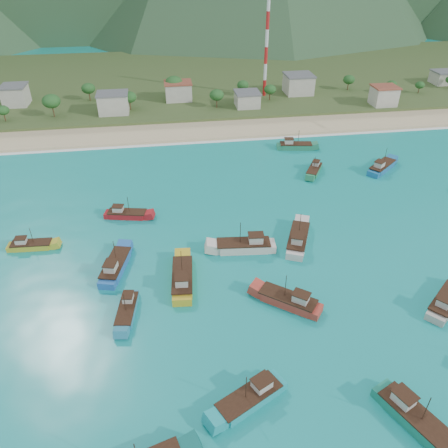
{
  "coord_description": "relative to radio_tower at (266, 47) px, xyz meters",
  "views": [
    {
      "loc": [
        -8.79,
        -57.76,
        53.66
      ],
      "look_at": [
        2.63,
        18.0,
        3.0
      ],
      "focal_mm": 35.0,
      "sensor_mm": 36.0,
      "label": 1
    }
  ],
  "objects": [
    {
      "name": "boat_7",
      "position": [
        -11.11,
        -136.25,
        -18.71
      ],
      "size": [
        7.81,
        11.84,
        6.77
      ],
      "rotation": [
        0.0,
        0.0,
        3.57
      ],
      "color": "#187C64",
      "rests_on": "ground"
    },
    {
      "name": "boat_18",
      "position": [
        5.36,
        -116.71,
        -18.77
      ],
      "size": [
        10.47,
        9.54,
        6.48
      ],
      "rotation": [
        0.0,
        0.0,
        5.41
      ],
      "color": "#A8A597",
      "rests_on": "ground"
    },
    {
      "name": "boat_21",
      "position": [
        -1.4,
        -47.83,
        -18.8
      ],
      "size": [
        10.99,
        4.82,
        6.28
      ],
      "rotation": [
        0.0,
        0.0,
        4.55
      ],
      "color": "#237956",
      "rests_on": "ground"
    },
    {
      "name": "boat_5",
      "position": [
        -51.66,
        -98.33,
        -18.74
      ],
      "size": [
        6.0,
        11.68,
        6.62
      ],
      "rotation": [
        0.0,
        0.0,
        6.03
      ],
      "color": "#235FAE",
      "rests_on": "ground"
    },
    {
      "name": "radio_tower",
      "position": [
        0.0,
        0.0,
        0.0
      ],
      "size": [
        1.2,
        1.2,
        35.9
      ],
      "color": "red",
      "rests_on": "ground"
    },
    {
      "name": "boat_2",
      "position": [
        -21.37,
        -112.35,
        -18.74
      ],
      "size": [
        10.81,
        9.48,
        6.59
      ],
      "rotation": [
        0.0,
        0.0,
        0.9
      ],
      "color": "#AE382B",
      "rests_on": "ground"
    },
    {
      "name": "land",
      "position": [
        -32.02,
        32.0,
        -19.55
      ],
      "size": [
        400.0,
        110.0,
        2.4
      ],
      "primitive_type": "cube",
      "color": "#385123",
      "rests_on": "ground"
    },
    {
      "name": "boat_23",
      "position": [
        -50.28,
        -79.34,
        -18.91
      ],
      "size": [
        10.0,
        4.83,
        5.68
      ],
      "rotation": [
        0.0,
        0.0,
        4.5
      ],
      "color": "#A8181D",
      "rests_on": "ground"
    },
    {
      "name": "boat_1",
      "position": [
        -14.59,
        -95.07,
        -18.65
      ],
      "size": [
        8.05,
        12.41,
        7.09
      ],
      "rotation": [
        0.0,
        0.0,
        5.87
      ],
      "color": "beige",
      "rests_on": "ground"
    },
    {
      "name": "boat_8",
      "position": [
        -0.74,
        -63.96,
        -18.97
      ],
      "size": [
        6.97,
        9.17,
        5.37
      ],
      "rotation": [
        0.0,
        0.0,
        2.6
      ],
      "color": "#207F50",
      "rests_on": "ground"
    },
    {
      "name": "ground",
      "position": [
        -32.02,
        -108.0,
        -19.55
      ],
      "size": [
        600.0,
        600.0,
        0.0
      ],
      "primitive_type": "plane",
      "color": "#0C7684",
      "rests_on": "ground"
    },
    {
      "name": "boat_16",
      "position": [
        -31.78,
        -130.07,
        -18.79
      ],
      "size": [
        10.99,
        7.74,
        6.34
      ],
      "rotation": [
        0.0,
        0.0,
        2.05
      ],
      "color": "teal",
      "rests_on": "ground"
    },
    {
      "name": "boat_4",
      "position": [
        -25.99,
        -95.66,
        -18.64
      ],
      "size": [
        12.44,
        4.7,
        7.18
      ],
      "rotation": [
        0.0,
        0.0,
        1.48
      ],
      "color": "beige",
      "rests_on": "ground"
    },
    {
      "name": "boat_6",
      "position": [
        17.97,
        -65.43,
        -18.74
      ],
      "size": [
        10.7,
        9.68,
        6.6
      ],
      "rotation": [
        0.0,
        0.0,
        5.41
      ],
      "color": "#19649D",
      "rests_on": "ground"
    },
    {
      "name": "beach",
      "position": [
        -32.02,
        -29.0,
        -19.55
      ],
      "size": [
        400.0,
        18.0,
        1.2
      ],
      "primitive_type": "cube",
      "color": "beige",
      "rests_on": "ground"
    },
    {
      "name": "village",
      "position": [
        -26.89,
        -4.61,
        -14.79
      ],
      "size": [
        216.5,
        30.1,
        7.14
      ],
      "color": "beige",
      "rests_on": "ground"
    },
    {
      "name": "boat_11",
      "position": [
        -49.06,
        -110.3,
        -18.97
      ],
      "size": [
        3.97,
        9.36,
        5.36
      ],
      "rotation": [
        0.0,
        0.0,
        3.0
      ],
      "color": "teal",
      "rests_on": "ground"
    },
    {
      "name": "vegetation",
      "position": [
        -32.01,
        -4.61,
        -14.43
      ],
      "size": [
        272.48,
        25.06,
        8.82
      ],
      "color": "#235623",
      "rests_on": "ground"
    },
    {
      "name": "boat_17",
      "position": [
        -69.27,
        -88.47,
        -18.98
      ],
      "size": [
        9.05,
        3.09,
        5.28
      ],
      "rotation": [
        0.0,
        0.0,
        4.66
      ],
      "color": "gold",
      "rests_on": "ground"
    },
    {
      "name": "surf_line",
      "position": [
        -32.02,
        -38.5,
        -19.55
      ],
      "size": [
        400.0,
        2.5,
        0.08
      ],
      "primitive_type": "cube",
      "color": "white",
      "rests_on": "ground"
    },
    {
      "name": "boat_10",
      "position": [
        -39.24,
        -104.02,
        -18.65
      ],
      "size": [
        4.55,
        12.33,
        7.13
      ],
      "rotation": [
        0.0,
        0.0,
        6.2
      ],
      "color": "gold",
      "rests_on": "ground"
    }
  ]
}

